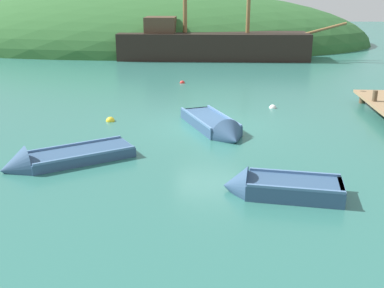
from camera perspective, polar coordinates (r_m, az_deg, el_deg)
ground_plane at (r=17.34m, az=2.11°, el=2.25°), size 120.00×120.00×0.00m
shore_hill at (r=46.14m, az=-7.63°, el=12.54°), size 45.45×24.48×10.06m
sailing_ship at (r=34.46m, az=2.41°, el=11.85°), size 16.55×3.68×13.06m
rowboat_near_dock at (r=16.70m, az=3.07°, el=2.03°), size 2.70×4.06×1.16m
rowboat_outer_left at (r=11.77m, az=10.41°, el=-5.58°), size 3.09×1.47×1.08m
rowboat_portside at (r=14.16m, az=-16.64°, el=-2.06°), size 3.92×3.20×1.21m
buoy_white at (r=20.31m, az=10.07°, el=4.45°), size 0.31×0.31×0.31m
buoy_yellow at (r=18.27m, az=-10.18°, el=2.83°), size 0.35×0.35×0.35m
buoy_red at (r=25.45m, az=-1.23°, el=7.64°), size 0.28×0.28×0.28m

